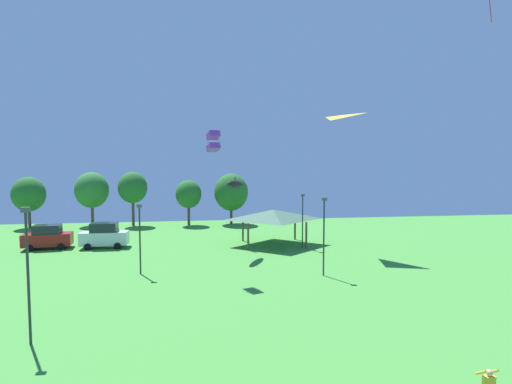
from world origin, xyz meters
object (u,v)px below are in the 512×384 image
(park_pavilion, at_px, (273,215))
(light_post_1, at_px, (28,268))
(kite_flying_8, at_px, (235,184))
(treeline_tree_1, at_px, (92,190))
(light_post_2, at_px, (324,231))
(light_post_3, at_px, (303,217))
(treeline_tree_2, at_px, (133,188))
(kite_flying_2, at_px, (213,141))
(light_post_0, at_px, (140,234))
(kite_flying_5, at_px, (512,104))
(parked_car_second_from_left, at_px, (104,236))
(kite_flying_0, at_px, (330,134))
(parked_car_leftmost, at_px, (48,237))
(treeline_tree_4, at_px, (231,192))
(treeline_tree_0, at_px, (29,194))
(treeline_tree_3, at_px, (189,194))

(park_pavilion, xyz_separation_m, light_post_1, (-15.13, -20.70, 0.47))
(kite_flying_8, distance_m, treeline_tree_1, 26.72)
(park_pavilion, bearing_deg, light_post_2, -82.31)
(kite_flying_8, distance_m, light_post_3, 7.93)
(treeline_tree_2, bearing_deg, light_post_3, -41.95)
(park_pavilion, xyz_separation_m, treeline_tree_1, (-21.65, 15.96, 1.67))
(park_pavilion, bearing_deg, kite_flying_2, -122.32)
(park_pavilion, distance_m, treeline_tree_2, 22.05)
(light_post_0, height_order, light_post_1, light_post_1)
(light_post_0, relative_size, light_post_1, 0.83)
(kite_flying_5, distance_m, parked_car_second_from_left, 37.09)
(kite_flying_5, relative_size, park_pavilion, 0.27)
(light_post_1, xyz_separation_m, light_post_2, (16.72, 8.96, -0.26))
(kite_flying_0, xyz_separation_m, light_post_0, (-16.19, -4.69, -7.94))
(parked_car_leftmost, height_order, treeline_tree_4, treeline_tree_4)
(kite_flying_2, distance_m, treeline_tree_0, 34.35)
(park_pavilion, bearing_deg, parked_car_leftmost, 177.12)
(kite_flying_2, bearing_deg, light_post_3, 42.10)
(kite_flying_2, xyz_separation_m, parked_car_second_from_left, (-10.35, 10.84, -8.68))
(kite_flying_5, xyz_separation_m, light_post_2, (-14.47, 0.47, -9.47))
(kite_flying_5, bearing_deg, treeline_tree_0, 148.96)
(light_post_0, distance_m, treeline_tree_1, 27.27)
(light_post_0, xyz_separation_m, treeline_tree_0, (-17.34, 24.43, 1.32))
(parked_car_leftmost, relative_size, treeline_tree_3, 0.75)
(park_pavilion, xyz_separation_m, treeline_tree_4, (-3.13, 14.57, 1.29))
(treeline_tree_2, bearing_deg, kite_flying_8, -58.02)
(parked_car_leftmost, bearing_deg, kite_flying_0, -19.03)
(light_post_1, distance_m, treeline_tree_2, 35.58)
(light_post_2, height_order, treeline_tree_0, treeline_tree_0)
(treeline_tree_3, bearing_deg, kite_flying_8, -76.04)
(parked_car_leftmost, bearing_deg, park_pavilion, -9.42)
(treeline_tree_3, bearing_deg, treeline_tree_1, 172.47)
(kite_flying_0, distance_m, kite_flying_5, 14.00)
(light_post_0, bearing_deg, treeline_tree_3, 82.85)
(light_post_2, distance_m, treeline_tree_2, 32.02)
(kite_flying_0, relative_size, parked_car_leftmost, 0.89)
(kite_flying_2, distance_m, light_post_3, 13.83)
(kite_flying_2, bearing_deg, parked_car_second_from_left, 133.66)
(light_post_1, xyz_separation_m, treeline_tree_4, (12.01, 35.28, 0.82))
(kite_flying_8, relative_size, light_post_3, 0.61)
(light_post_0, height_order, treeline_tree_4, treeline_tree_4)
(light_post_0, xyz_separation_m, treeline_tree_4, (8.71, 24.00, 1.36))
(light_post_1, xyz_separation_m, treeline_tree_0, (-14.05, 35.71, 0.79))
(light_post_0, xyz_separation_m, light_post_2, (13.43, -2.31, 0.27))
(kite_flying_2, distance_m, treeline_tree_2, 27.19)
(kite_flying_0, height_order, light_post_1, kite_flying_0)
(parked_car_second_from_left, bearing_deg, treeline_tree_1, 107.68)
(treeline_tree_1, bearing_deg, treeline_tree_0, -172.78)
(kite_flying_8, relative_size, treeline_tree_0, 0.49)
(light_post_2, bearing_deg, light_post_1, -151.82)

